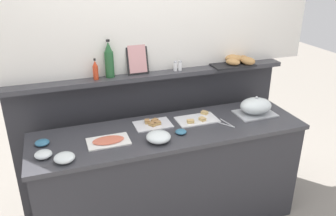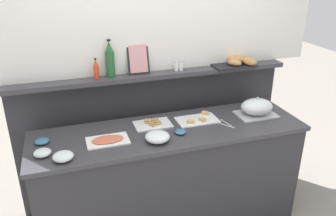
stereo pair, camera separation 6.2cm
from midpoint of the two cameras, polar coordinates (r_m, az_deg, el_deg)
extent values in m
plane|color=gray|center=(3.75, -3.31, -12.36)|extent=(12.00, 12.00, 0.00)
cube|color=#2D2D33|center=(3.02, -0.24, -11.78)|extent=(2.18, 0.60, 0.90)
cube|color=#38383D|center=(2.77, -0.25, -3.87)|extent=(2.22, 0.64, 0.03)
cube|color=#2D2D33|center=(3.33, -3.07, -4.66)|extent=(2.51, 0.08, 1.24)
cube|color=#38383D|center=(3.04, -3.06, 5.63)|extent=(2.51, 0.22, 0.04)
cube|color=white|center=(2.92, 4.22, -1.94)|extent=(0.35, 0.21, 0.01)
cube|color=tan|center=(2.90, 5.14, -1.98)|extent=(0.05, 0.07, 0.01)
cube|color=#E5C666|center=(2.90, 5.14, -1.84)|extent=(0.05, 0.07, 0.01)
cube|color=tan|center=(2.89, 5.15, -1.70)|extent=(0.05, 0.07, 0.01)
cube|color=tan|center=(2.85, 3.14, -2.37)|extent=(0.06, 0.05, 0.01)
cube|color=#E5C666|center=(2.85, 3.14, -2.23)|extent=(0.06, 0.05, 0.01)
cube|color=tan|center=(2.84, 3.15, -2.08)|extent=(0.06, 0.05, 0.01)
cube|color=tan|center=(3.02, 5.51, -0.91)|extent=(0.07, 0.07, 0.01)
cube|color=#E5C666|center=(3.02, 5.51, -0.77)|extent=(0.07, 0.07, 0.01)
cube|color=tan|center=(3.01, 5.52, -0.63)|extent=(0.07, 0.07, 0.01)
cube|color=silver|center=(2.83, -3.17, -2.77)|extent=(0.30, 0.20, 0.01)
cube|color=#AD7A47|center=(2.85, -4.09, -2.39)|extent=(0.05, 0.06, 0.01)
cube|color=#E5C666|center=(2.85, -4.10, -2.24)|extent=(0.05, 0.06, 0.01)
cube|color=#AD7A47|center=(2.85, -4.10, -2.10)|extent=(0.05, 0.06, 0.01)
cube|color=#AD7A47|center=(2.80, -3.24, -2.84)|extent=(0.06, 0.07, 0.01)
cube|color=#E5C666|center=(2.80, -3.24, -2.69)|extent=(0.06, 0.07, 0.01)
cube|color=#AD7A47|center=(2.80, -3.25, -2.55)|extent=(0.06, 0.07, 0.01)
cube|color=#AD7A47|center=(2.86, -2.87, -2.27)|extent=(0.07, 0.06, 0.01)
cube|color=#E5C666|center=(2.86, -2.87, -2.12)|extent=(0.07, 0.06, 0.01)
cube|color=#AD7A47|center=(2.85, -2.87, -1.98)|extent=(0.07, 0.06, 0.01)
cube|color=#AD7A47|center=(2.82, -2.45, -2.66)|extent=(0.06, 0.04, 0.01)
cube|color=#E5C666|center=(2.82, -2.45, -2.51)|extent=(0.06, 0.04, 0.01)
cube|color=#AD7A47|center=(2.81, -2.45, -2.37)|extent=(0.06, 0.04, 0.01)
cube|color=white|center=(2.62, -10.56, -5.49)|extent=(0.32, 0.20, 0.01)
ellipsoid|color=#D1664C|center=(2.62, -10.58, -5.28)|extent=(0.24, 0.14, 0.01)
cube|color=#B7BABF|center=(3.11, 13.70, -0.90)|extent=(0.34, 0.24, 0.01)
ellipsoid|color=silver|center=(3.09, 13.83, 0.36)|extent=(0.28, 0.23, 0.14)
sphere|color=#B7BABF|center=(3.06, 13.97, 1.71)|extent=(0.02, 0.02, 0.02)
ellipsoid|color=silver|center=(2.45, -17.56, -7.88)|extent=(0.14, 0.14, 0.06)
ellipsoid|color=white|center=(2.45, -17.53, -8.09)|extent=(0.11, 0.11, 0.03)
ellipsoid|color=silver|center=(2.54, -20.71, -7.23)|extent=(0.12, 0.12, 0.05)
ellipsoid|color=white|center=(2.55, -20.68, -7.40)|extent=(0.09, 0.09, 0.03)
ellipsoid|color=silver|center=(2.57, -2.29, -4.82)|extent=(0.19, 0.19, 0.07)
ellipsoid|color=white|center=(2.58, -2.29, -5.08)|extent=(0.15, 0.15, 0.04)
ellipsoid|color=teal|center=(2.71, -20.83, -5.42)|extent=(0.10, 0.10, 0.04)
ellipsoid|color=teal|center=(2.69, 1.49, -3.97)|extent=(0.09, 0.09, 0.03)
cylinder|color=#B7BABF|center=(2.87, 8.71, -2.70)|extent=(0.11, 0.15, 0.01)
cylinder|color=#B7BABF|center=(2.89, 9.19, -2.48)|extent=(0.04, 0.18, 0.01)
sphere|color=#B7BABF|center=(2.83, 10.32, -3.17)|extent=(0.01, 0.01, 0.01)
cylinder|color=#23562D|center=(2.91, -10.33, 7.13)|extent=(0.08, 0.08, 0.22)
cone|color=#23562D|center=(2.87, -10.55, 10.00)|extent=(0.06, 0.06, 0.08)
cylinder|color=black|center=(2.86, -10.62, 10.97)|extent=(0.03, 0.03, 0.02)
cylinder|color=red|center=(2.89, -12.55, 5.77)|extent=(0.04, 0.04, 0.12)
cone|color=red|center=(2.87, -12.69, 7.29)|extent=(0.04, 0.04, 0.04)
cylinder|color=black|center=(2.86, -12.75, 7.87)|extent=(0.02, 0.02, 0.02)
cylinder|color=white|center=(3.05, 0.64, 6.88)|extent=(0.03, 0.03, 0.08)
cylinder|color=#B7BABF|center=(3.04, 0.65, 7.67)|extent=(0.03, 0.03, 0.01)
cylinder|color=white|center=(3.07, 1.42, 6.96)|extent=(0.03, 0.03, 0.08)
cylinder|color=#B7BABF|center=(3.05, 1.43, 7.74)|extent=(0.03, 0.03, 0.01)
cube|color=black|center=(3.28, 9.89, 7.21)|extent=(0.40, 0.26, 0.02)
ellipsoid|color=#B7844C|center=(3.26, 12.63, 7.65)|extent=(0.16, 0.17, 0.07)
ellipsoid|color=#B7844C|center=(3.22, 10.20, 7.53)|extent=(0.15, 0.15, 0.06)
ellipsoid|color=#B7844C|center=(3.33, 10.03, 8.19)|extent=(0.14, 0.11, 0.07)
ellipsoid|color=#AD7A47|center=(3.33, 11.90, 7.99)|extent=(0.15, 0.16, 0.06)
ellipsoid|color=#B7844C|center=(3.31, 10.77, 8.03)|extent=(0.16, 0.11, 0.07)
cube|color=black|center=(2.97, -5.75, 8.12)|extent=(0.18, 0.08, 0.26)
cube|color=#CC8C8C|center=(2.96, -5.71, 8.12)|extent=(0.15, 0.06, 0.23)
camera|label=1|loc=(0.03, -90.64, -0.28)|focal=36.64mm
camera|label=2|loc=(0.03, 89.36, 0.28)|focal=36.64mm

